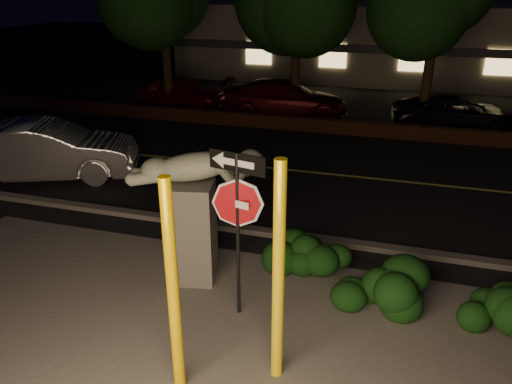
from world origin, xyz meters
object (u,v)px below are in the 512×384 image
sculpture (195,201)px  silver_sedan (46,151)px  parked_car_dark (455,114)px  parked_car_red (180,92)px  parked_car_darkred (285,99)px  yellow_pole_left (173,292)px  signpost (237,204)px  yellow_pole_right (278,277)px

sculpture → silver_sedan: 7.08m
parked_car_dark → silver_sedan: bearing=120.7°
silver_sedan → parked_car_red: silver_sedan is taller
parked_car_darkred → parked_car_dark: size_ratio=1.11×
parked_car_dark → yellow_pole_left: bearing=157.1°
signpost → silver_sedan: size_ratio=0.58×
yellow_pole_right → parked_car_dark: 14.45m
silver_sedan → parked_car_dark: silver_sedan is taller
yellow_pole_left → yellow_pole_right: 1.36m
yellow_pole_left → silver_sedan: 9.29m
yellow_pole_left → signpost: bearing=82.0°
yellow_pole_right → sculpture: (-2.03, 1.99, -0.04)m
yellow_pole_right → sculpture: bearing=135.6°
yellow_pole_right → parked_car_dark: (3.18, 14.06, -0.99)m
silver_sedan → parked_car_red: (-0.09, 9.04, -0.13)m
sculpture → parked_car_darkred: bearing=84.1°
yellow_pole_right → signpost: size_ratio=1.14×
yellow_pole_left → parked_car_red: (-6.95, 15.25, -0.88)m
yellow_pole_left → yellow_pole_right: size_ratio=0.96×
yellow_pole_right → sculpture: size_ratio=1.26×
signpost → sculpture: 1.40m
yellow_pole_right → parked_car_dark: bearing=77.2°
sculpture → parked_car_dark: size_ratio=0.56×
yellow_pole_left → parked_car_darkred: yellow_pole_left is taller
yellow_pole_left → signpost: size_ratio=1.10×
yellow_pole_right → parked_car_dark: size_ratio=0.71×
signpost → parked_car_red: (-7.21, 13.44, -1.34)m
parked_car_dark → parked_car_red: bearing=80.9°
yellow_pole_left → parked_car_dark: bearing=73.3°
silver_sedan → parked_car_dark: (11.26, 8.46, -0.18)m
parked_car_dark → sculpture: bearing=150.4°
silver_sedan → parked_car_darkred: 9.94m
sculpture → parked_car_dark: bearing=54.7°
signpost → parked_car_red: size_ratio=0.71×
signpost → silver_sedan: (-7.12, 4.40, -1.21)m
sculpture → parked_car_red: (-6.13, 12.65, -0.90)m
yellow_pole_left → sculpture: size_ratio=1.21×
signpost → parked_car_dark: (4.14, 12.87, -1.38)m
sculpture → parked_car_darkred: size_ratio=0.50×
yellow_pole_left → silver_sedan: size_ratio=0.63×
parked_car_dark → parked_car_darkred: bearing=81.4°
parked_car_red → yellow_pole_right: bearing=-148.2°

